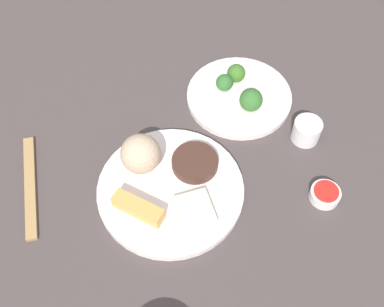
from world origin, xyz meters
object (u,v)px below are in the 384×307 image
Objects in this scene: sauce_ramekin_sweet_and_sour at (325,195)px; broccoli_plate at (239,97)px; teacup at (307,131)px; chopsticks_pair at (30,186)px; main_plate at (168,190)px.

broccoli_plate is at bearing 120.44° from sauce_ramekin_sweet_and_sour.
sauce_ramekin_sweet_and_sour is at bearing -83.23° from teacup.
broccoli_plate reaches higher than chopsticks_pair.
broccoli_plate is 4.01× the size of teacup.
teacup is 0.56m from chopsticks_pair.
broccoli_plate is at bearing 57.35° from main_plate.
main_plate is at bearing -155.51° from teacup.
teacup reaches higher than broccoli_plate.
teacup reaches higher than chopsticks_pair.
sauce_ramekin_sweet_and_sour reaches higher than broccoli_plate.
main_plate is 0.28m from broccoli_plate.
main_plate is 4.89× the size of sauce_ramekin_sweet_and_sour.
chopsticks_pair is at bearing 177.20° from main_plate.
sauce_ramekin_sweet_and_sour is 0.14m from teacup.
teacup is at bearing 96.77° from sauce_ramekin_sweet_and_sour.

